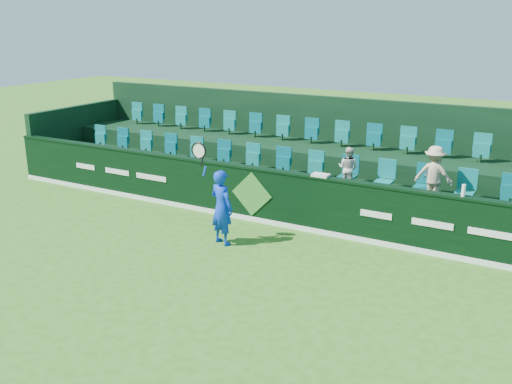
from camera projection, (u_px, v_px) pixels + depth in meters
The scene contains 13 objects.
ground at pixel (150, 283), 10.74m from camera, with size 60.00×60.00×0.00m, color #346618.
sponsor_hoarding at pixel (254, 194), 13.88m from camera, with size 16.00×0.25×1.35m.
stand_tier_front at pixel (275, 193), 14.88m from camera, with size 16.00×2.00×0.80m, color black.
stand_tier_back at pixel (305, 168), 16.40m from camera, with size 16.00×1.80×1.30m, color black.
stand_rear at pixel (312, 146), 16.60m from camera, with size 16.00×4.10×2.60m.
seat_row_front at pixel (282, 164), 15.01m from camera, with size 13.50×0.50×0.60m, color #0F7570.
seat_row_back at pixel (310, 134), 16.37m from camera, with size 13.50×0.50×0.60m, color #0F7570.
tennis_player at pixel (221, 207), 12.38m from camera, with size 1.08×0.55×2.30m.
spectator_left at pixel (348, 168), 13.71m from camera, with size 0.51×0.39×1.04m, color beige.
spectator_middle at pixel (436, 180), 12.74m from camera, with size 0.60×0.25×1.03m, color white.
spectator_right at pixel (434, 174), 12.73m from camera, with size 0.83×0.47×1.28m, color #C9B08D.
towel at pixel (321, 175), 12.87m from camera, with size 0.38×0.25×0.06m, color silver.
drinks_bottle at pixel (464, 190), 11.40m from camera, with size 0.08×0.08×0.25m, color white.
Camera 1 is at (6.52, -7.55, 4.77)m, focal length 40.00 mm.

